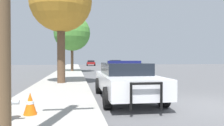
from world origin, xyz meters
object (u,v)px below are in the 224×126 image
Objects in this scene: car_background_oncoming at (115,64)px; tree_sidewalk_near at (61,2)px; tree_sidewalk_mid at (72,33)px; fire_hydrant at (5,101)px; traffic_cone at (30,103)px; car_background_distant at (91,63)px; traffic_light at (72,42)px; police_car at (125,79)px.

car_background_oncoming is 23.20m from tree_sidewalk_near.
fire_hydrant is at bearing -93.16° from tree_sidewalk_mid.
fire_hydrant is 0.73m from traffic_cone.
car_background_distant is (5.15, 46.40, 0.09)m from fire_hydrant.
traffic_light is at bearing 87.44° from fire_hydrant.
traffic_light is 1.13× the size of car_background_distant.
car_background_oncoming reaches higher than fire_hydrant.
fire_hydrant is 46.68m from car_background_distant.
fire_hydrant reaches higher than traffic_cone.
fire_hydrant is at bearing -92.56° from traffic_light.
tree_sidewalk_near is at bearing -91.27° from traffic_light.
traffic_cone is (-0.29, -7.52, -4.55)m from tree_sidewalk_near.
traffic_light is at bearing 88.73° from tree_sidewalk_near.
car_background_distant is (4.05, 21.91, -3.17)m from traffic_light.
traffic_light is 22.50m from car_background_distant.
car_background_distant is 16.90m from car_background_oncoming.
car_background_distant is 38.81m from tree_sidewalk_near.
car_background_oncoming reaches higher than traffic_cone.
police_car reaches higher than fire_hydrant.
fire_hydrant is 30.77m from car_background_oncoming.
fire_hydrant is at bearing -128.39° from traffic_cone.
police_car is 0.78× the size of tree_sidewalk_mid.
car_background_distant is (1.66, 43.40, -0.06)m from police_car.
car_background_oncoming is at bearing 37.45° from traffic_light.
tree_sidewalk_near is at bearing -91.91° from tree_sidewalk_mid.
traffic_light reaches higher than car_background_oncoming.
car_background_distant is 25.81m from tree_sidewalk_mid.
car_background_distant is at bearing -77.87° from car_background_oncoming.
car_background_oncoming is (7.93, 29.73, 0.14)m from fire_hydrant.
police_car reaches higher than car_background_distant.
traffic_cone is at bearing -91.57° from traffic_light.
traffic_cone is (-3.04, -2.44, -0.34)m from police_car.
tree_sidewalk_mid reaches higher than traffic_light.
police_car is 5.88× the size of fire_hydrant.
tree_sidewalk_mid reaches higher than fire_hydrant.
car_background_distant is 46.08m from traffic_cone.
traffic_cone is at bearing -92.77° from car_background_distant.
car_background_distant is at bearing 83.67° from fire_hydrant.
car_background_oncoming is 11.56m from tree_sidewalk_mid.
tree_sidewalk_near is at bearing 87.77° from traffic_cone.
police_car is 43.44m from car_background_distant.
traffic_cone is (-4.71, -45.84, -0.28)m from car_background_distant.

